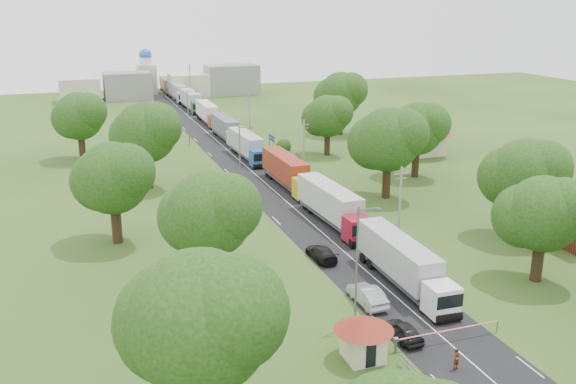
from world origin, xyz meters
name	(u,v)px	position (x,y,z in m)	size (l,w,h in m)	color
ground	(324,234)	(0.00, 0.00, 0.00)	(260.00, 260.00, 0.00)	#2C4C19
road	(269,187)	(0.00, 20.00, 0.00)	(8.00, 200.00, 0.04)	black
boom_barrier	(433,335)	(-1.36, -25.00, 0.89)	(9.22, 0.35, 1.18)	slate
guard_booth	(364,332)	(-7.20, -25.00, 2.16)	(4.40, 4.40, 3.45)	beige
info_sign	(272,142)	(5.20, 35.00, 3.00)	(0.12, 3.10, 4.10)	slate
pole_1	(400,208)	(5.50, -7.00, 4.68)	(1.60, 0.24, 9.00)	gray
pole_2	(304,150)	(5.50, 21.00, 4.68)	(1.60, 0.24, 9.00)	gray
pole_3	(249,117)	(5.50, 49.00, 4.68)	(1.60, 0.24, 9.00)	gray
pole_4	(214,96)	(5.50, 77.00, 4.68)	(1.60, 0.24, 9.00)	gray
pole_5	(190,81)	(5.50, 105.00, 4.68)	(1.60, 0.24, 9.00)	gray
lamp_0	(359,260)	(-5.35, -20.00, 5.55)	(2.03, 0.22, 10.00)	slate
lamp_1	(241,159)	(-5.35, 15.00, 5.55)	(2.03, 0.22, 10.00)	slate
lamp_2	(189,115)	(-5.35, 50.00, 5.55)	(2.03, 0.22, 10.00)	slate
tree_2	(542,213)	(13.99, -17.86, 6.60)	(8.00, 8.00, 10.10)	#382616
tree_3	(524,174)	(19.99, -7.84, 7.22)	(8.80, 8.80, 11.07)	#382616
tree_4	(388,139)	(12.99, 10.17, 7.85)	(9.60, 9.60, 12.05)	#382616
tree_5	(417,128)	(21.99, 18.16, 7.22)	(8.80, 8.80, 11.07)	#382616
tree_6	(327,116)	(14.99, 35.14, 6.60)	(8.00, 8.00, 10.10)	#382616
tree_7	(340,94)	(23.99, 50.17, 7.85)	(9.60, 9.60, 12.05)	#382616
tree_9	(199,320)	(-20.01, -29.83, 7.85)	(9.60, 9.60, 12.05)	#382616
tree_10	(209,214)	(-15.01, -9.84, 7.22)	(8.80, 8.80, 11.07)	#382616
tree_11	(112,178)	(-22.01, 5.16, 7.22)	(8.80, 8.80, 11.07)	#382616
tree_12	(145,132)	(-16.01, 25.17, 7.85)	(9.60, 9.60, 12.05)	#382616
tree_13	(79,116)	(-24.01, 45.16, 7.22)	(8.80, 8.80, 11.07)	#382616
house_cream	(421,133)	(30.00, 30.00, 3.64)	(10.08, 10.08, 5.80)	beige
distant_town	(169,84)	(0.68, 110.00, 3.49)	(52.00, 8.00, 8.00)	gray
church	(147,74)	(-4.00, 118.00, 5.39)	(5.00, 5.00, 12.30)	beige
truck_0	(403,263)	(1.66, -14.81, 2.23)	(2.84, 15.19, 4.21)	white
truck_1	(333,205)	(2.23, 2.76, 2.31)	(3.25, 15.75, 4.35)	maroon
truck_2	(287,171)	(2.40, 19.17, 2.27)	(2.83, 15.42, 4.27)	gold
truck_3	(247,146)	(1.67, 36.98, 2.17)	(2.89, 14.76, 4.08)	#1B59A4
truck_4	(226,128)	(1.97, 52.70, 2.13)	(2.69, 14.50, 4.02)	#B5B5B5
truck_5	(208,113)	(2.40, 70.03, 2.16)	(2.64, 14.72, 4.08)	#B0401B
truck_6	(191,100)	(2.37, 87.83, 2.28)	(2.80, 15.48, 4.29)	#296C28
truck_7	(178,92)	(1.97, 103.81, 2.23)	(3.09, 15.21, 4.20)	silver
truck_8	(167,85)	(1.72, 119.77, 2.03)	(2.40, 13.79, 3.82)	brown
car_lane_front	(404,331)	(-3.00, -23.48, 0.69)	(1.64, 4.07, 1.39)	black
car_lane_mid	(367,295)	(-3.00, -17.14, 0.81)	(1.72, 4.92, 1.62)	#9EA1A6
car_lane_rear	(321,253)	(-3.00, -6.70, 0.70)	(1.95, 4.80, 1.39)	black
car_verge_near	(341,204)	(5.50, 7.56, 0.70)	(2.32, 5.02, 1.40)	silver
car_verge_far	(291,156)	(8.00, 33.46, 0.70)	(1.65, 4.10, 1.40)	#575A5F
pedestrian_near	(457,360)	(-1.56, -28.50, 0.78)	(0.57, 0.38, 1.57)	gray
pedestrian_booth	(381,341)	(-5.49, -24.46, 0.84)	(0.81, 0.63, 1.68)	gray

